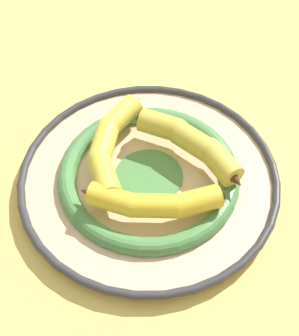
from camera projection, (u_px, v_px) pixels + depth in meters
name	position (u px, v px, depth m)	size (l,w,h in m)	color
ground_plane	(147.00, 167.00, 0.72)	(2.80, 2.80, 0.00)	#E5CC6B
decorative_bowl	(150.00, 176.00, 0.69)	(0.39, 0.39, 0.03)	beige
banana_a	(193.00, 143.00, 0.68)	(0.15, 0.16, 0.04)	gold
banana_b	(110.00, 142.00, 0.69)	(0.10, 0.20, 0.03)	yellow
banana_c	(152.00, 202.00, 0.62)	(0.20, 0.07, 0.03)	yellow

